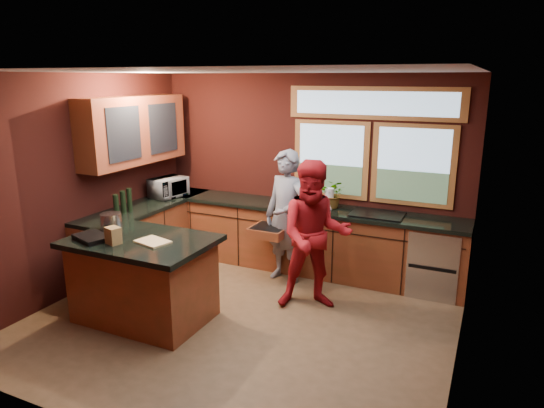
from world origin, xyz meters
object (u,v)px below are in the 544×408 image
Objects in this scene: island at (144,278)px; stock_pot at (111,221)px; person_red at (315,236)px; person_grey at (286,217)px; cutting_board at (153,242)px.

island is 0.80m from stock_pot.
person_grey is at bearing 112.87° from person_red.
cutting_board is 0.78m from stock_pot.
person_grey is (1.01, 1.65, 0.40)m from island.
stock_pot is at bearing 179.18° from person_red.
person_red is 2.36m from stock_pot.
stock_pot is at bearing 165.07° from cutting_board.
person_grey is at bearing 43.92° from stock_pot.
island is 1.98m from person_red.
cutting_board is at bearing -165.42° from person_red.
person_red is at bearing -25.32° from person_grey.
island is 4.43× the size of cutting_board.
person_grey is 1.00× the size of person_red.
island is 6.46× the size of stock_pot.
person_grey is at bearing 58.61° from island.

